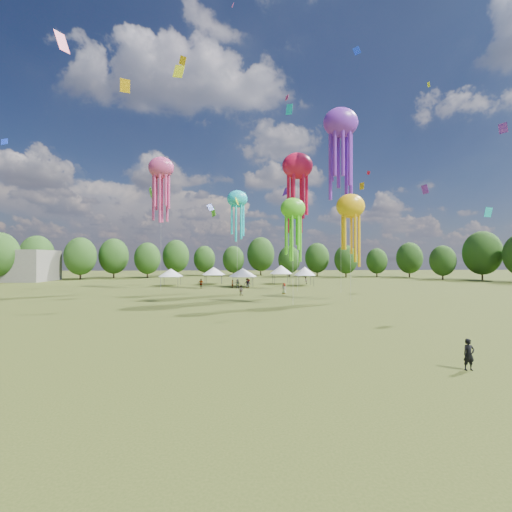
{
  "coord_description": "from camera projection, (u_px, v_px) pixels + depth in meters",
  "views": [
    {
      "loc": [
        -4.33,
        -17.5,
        5.7
      ],
      "look_at": [
        -2.23,
        15.0,
        6.0
      ],
      "focal_mm": 23.4,
      "sensor_mm": 36.0,
      "label": 1
    }
  ],
  "objects": [
    {
      "name": "observer_main",
      "position": [
        469.0,
        355.0,
        17.07
      ],
      "size": [
        0.59,
        0.39,
        1.61
      ],
      "primitive_type": "imported",
      "rotation": [
        0.0,
        0.0,
        0.0
      ],
      "color": "black",
      "rests_on": "ground"
    },
    {
      "name": "treeline",
      "position": [
        236.0,
        256.0,
        79.88
      ],
      "size": [
        201.57,
        95.24,
        13.43
      ],
      "color": "#38281C",
      "rests_on": "ground"
    },
    {
      "name": "spectators_far",
      "position": [
        250.0,
        284.0,
        65.24
      ],
      "size": [
        23.56,
        21.58,
        1.92
      ],
      "color": "gray",
      "rests_on": "ground"
    },
    {
      "name": "ground",
      "position": [
        316.0,
        366.0,
        17.69
      ],
      "size": [
        300.0,
        300.0,
        0.0
      ],
      "primitive_type": "plane",
      "color": "#384416",
      "rests_on": "ground"
    },
    {
      "name": "small_kites",
      "position": [
        259.0,
        129.0,
        59.4
      ],
      "size": [
        78.14,
        63.6,
        45.36
      ],
      "color": "#1BD9ED",
      "rests_on": "ground"
    },
    {
      "name": "spectator_near",
      "position": [
        241.0,
        291.0,
        51.64
      ],
      "size": [
        0.96,
        0.86,
        1.62
      ],
      "primitive_type": "imported",
      "rotation": [
        0.0,
        0.0,
        2.77
      ],
      "color": "gray",
      "rests_on": "ground"
    },
    {
      "name": "show_kites",
      "position": [
        289.0,
        174.0,
        56.58
      ],
      "size": [
        36.47,
        22.64,
        31.44
      ],
      "color": "#1BD9ED",
      "rests_on": "ground"
    },
    {
      "name": "festival_tents",
      "position": [
        243.0,
        271.0,
        72.72
      ],
      "size": [
        33.45,
        12.56,
        4.33
      ],
      "color": "#47474C",
      "rests_on": "ground"
    }
  ]
}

